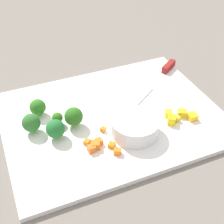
% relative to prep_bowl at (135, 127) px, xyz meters
% --- Properties ---
extents(ground_plane, '(4.00, 4.00, 0.00)m').
position_rel_prep_bowl_xyz_m(ground_plane, '(-0.02, 0.08, -0.03)').
color(ground_plane, slate).
extents(cutting_board, '(0.52, 0.40, 0.01)m').
position_rel_prep_bowl_xyz_m(cutting_board, '(-0.02, 0.08, -0.03)').
color(cutting_board, white).
rests_on(cutting_board, ground_plane).
extents(prep_bowl, '(0.11, 0.11, 0.04)m').
position_rel_prep_bowl_xyz_m(prep_bowl, '(0.00, 0.00, 0.00)').
color(prep_bowl, silver).
rests_on(prep_bowl, cutting_board).
extents(chef_knife, '(0.28, 0.20, 0.02)m').
position_rel_prep_bowl_xyz_m(chef_knife, '(0.15, 0.17, -0.01)').
color(chef_knife, silver).
rests_on(chef_knife, cutting_board).
extents(carrot_dice_0, '(0.02, 0.02, 0.02)m').
position_rel_prep_bowl_xyz_m(carrot_dice_0, '(-0.10, -0.01, -0.01)').
color(carrot_dice_0, orange).
rests_on(carrot_dice_0, cutting_board).
extents(carrot_dice_1, '(0.02, 0.02, 0.01)m').
position_rel_prep_bowl_xyz_m(carrot_dice_1, '(-0.07, -0.02, -0.01)').
color(carrot_dice_1, orange).
rests_on(carrot_dice_1, cutting_board).
extents(carrot_dice_2, '(0.02, 0.02, 0.01)m').
position_rel_prep_bowl_xyz_m(carrot_dice_2, '(-0.11, 0.01, -0.01)').
color(carrot_dice_2, orange).
rests_on(carrot_dice_2, cutting_board).
extents(carrot_dice_3, '(0.01, 0.02, 0.01)m').
position_rel_prep_bowl_xyz_m(carrot_dice_3, '(-0.09, -0.00, -0.01)').
color(carrot_dice_3, orange).
rests_on(carrot_dice_3, cutting_board).
extents(carrot_dice_4, '(0.01, 0.01, 0.01)m').
position_rel_prep_bowl_xyz_m(carrot_dice_4, '(-0.06, 0.03, -0.01)').
color(carrot_dice_4, orange).
rests_on(carrot_dice_4, cutting_board).
extents(carrot_dice_5, '(0.02, 0.02, 0.01)m').
position_rel_prep_bowl_xyz_m(carrot_dice_5, '(-0.06, -0.04, -0.01)').
color(carrot_dice_5, orange).
rests_on(carrot_dice_5, cutting_board).
extents(carrot_dice_6, '(0.02, 0.02, 0.02)m').
position_rel_prep_bowl_xyz_m(carrot_dice_6, '(-0.11, -0.02, -0.01)').
color(carrot_dice_6, orange).
rests_on(carrot_dice_6, cutting_board).
extents(pepper_dice_0, '(0.02, 0.02, 0.02)m').
position_rel_prep_bowl_xyz_m(pepper_dice_0, '(0.10, 0.02, -0.01)').
color(pepper_dice_0, yellow).
rests_on(pepper_dice_0, cutting_board).
extents(pepper_dice_1, '(0.02, 0.02, 0.02)m').
position_rel_prep_bowl_xyz_m(pepper_dice_1, '(0.09, -0.00, -0.01)').
color(pepper_dice_1, yellow).
rests_on(pepper_dice_1, cutting_board).
extents(pepper_dice_2, '(0.02, 0.02, 0.01)m').
position_rel_prep_bowl_xyz_m(pepper_dice_2, '(0.11, 0.00, -0.01)').
color(pepper_dice_2, yellow).
rests_on(pepper_dice_2, cutting_board).
extents(pepper_dice_3, '(0.03, 0.03, 0.02)m').
position_rel_prep_bowl_xyz_m(pepper_dice_3, '(0.13, 0.01, -0.01)').
color(pepper_dice_3, yellow).
rests_on(pepper_dice_3, cutting_board).
extents(pepper_dice_4, '(0.02, 0.02, 0.01)m').
position_rel_prep_bowl_xyz_m(pepper_dice_4, '(0.15, -0.01, -0.01)').
color(pepper_dice_4, yellow).
rests_on(pepper_dice_4, cutting_board).
extents(broccoli_floret_0, '(0.04, 0.04, 0.05)m').
position_rel_prep_bowl_xyz_m(broccoli_floret_0, '(-0.21, 0.10, 0.01)').
color(broccoli_floret_0, '#85C069').
rests_on(broccoli_floret_0, cutting_board).
extents(broccoli_floret_1, '(0.03, 0.03, 0.03)m').
position_rel_prep_bowl_xyz_m(broccoli_floret_1, '(-0.15, 0.10, -0.00)').
color(broccoli_floret_1, '#8CB658').
rests_on(broccoli_floret_1, cutting_board).
extents(broccoli_floret_2, '(0.04, 0.04, 0.05)m').
position_rel_prep_bowl_xyz_m(broccoli_floret_2, '(-0.12, 0.08, 0.01)').
color(broccoli_floret_2, '#88BC6B').
rests_on(broccoli_floret_2, cutting_board).
extents(broccoli_floret_3, '(0.04, 0.04, 0.04)m').
position_rel_prep_bowl_xyz_m(broccoli_floret_3, '(-0.19, 0.15, 0.00)').
color(broccoli_floret_3, '#95B36C').
rests_on(broccoli_floret_3, cutting_board).
extents(broccoli_floret_4, '(0.04, 0.04, 0.05)m').
position_rel_prep_bowl_xyz_m(broccoli_floret_4, '(-0.17, 0.05, 0.01)').
color(broccoli_floret_4, '#91C15F').
rests_on(broccoli_floret_4, cutting_board).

